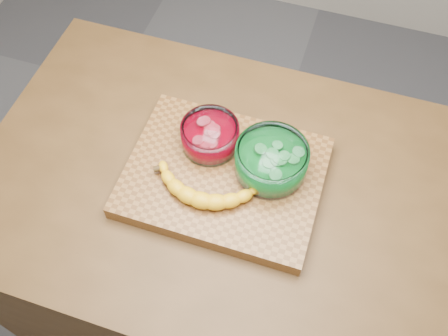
% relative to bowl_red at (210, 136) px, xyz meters
% --- Properties ---
extents(ground, '(3.50, 3.50, 0.00)m').
position_rel_bowl_red_xyz_m(ground, '(0.06, -0.07, -0.97)').
color(ground, '#555559').
rests_on(ground, ground).
extents(counter, '(1.20, 0.80, 0.90)m').
position_rel_bowl_red_xyz_m(counter, '(0.06, -0.07, -0.52)').
color(counter, '#4C3217').
rests_on(counter, ground).
extents(cutting_board, '(0.45, 0.35, 0.04)m').
position_rel_bowl_red_xyz_m(cutting_board, '(0.06, -0.07, -0.05)').
color(cutting_board, brown).
rests_on(cutting_board, counter).
extents(bowl_red, '(0.14, 0.14, 0.06)m').
position_rel_bowl_red_xyz_m(bowl_red, '(0.00, 0.00, 0.00)').
color(bowl_red, white).
rests_on(bowl_red, cutting_board).
extents(bowl_green, '(0.17, 0.17, 0.08)m').
position_rel_bowl_red_xyz_m(bowl_green, '(0.16, -0.03, 0.01)').
color(bowl_green, white).
rests_on(bowl_green, cutting_board).
extents(banana, '(0.28, 0.13, 0.04)m').
position_rel_bowl_red_xyz_m(banana, '(0.03, -0.13, -0.01)').
color(banana, gold).
rests_on(banana, cutting_board).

